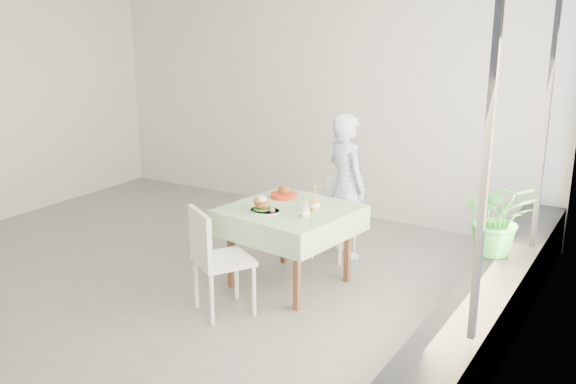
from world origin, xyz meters
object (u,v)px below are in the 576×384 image
Objects in this scene: chair_near at (222,281)px; main_dish at (263,206)px; chair_far at (334,234)px; diner at (346,186)px; cafe_table at (290,237)px; juice_cup_orange at (315,204)px; potted_plant at (498,218)px.

chair_near reaches higher than main_dish.
chair_far is 0.51m from diner.
diner is (0.09, 0.95, 0.28)m from cafe_table.
cafe_table is 4.14× the size of main_dish.
diner is 5.40× the size of juice_cup_orange.
chair_near is 1.05m from juice_cup_orange.
chair_near is at bearing -117.56° from juice_cup_orange.
diner reaches higher than chair_near.
potted_plant is (1.72, 0.44, 0.36)m from cafe_table.
main_dish is (-0.17, -1.06, 0.55)m from chair_far.
chair_near is 1.45× the size of potted_plant.
juice_cup_orange is at bearing 128.80° from diner.
diner is (0.28, 1.72, 0.46)m from chair_near.
diner is 0.93m from juice_cup_orange.
juice_cup_orange is (0.23, 0.03, 0.35)m from cafe_table.
cafe_table is at bearing 114.41° from diner.
main_dish is 0.45× the size of potted_plant.
chair_far is 0.86× the size of chair_near.
cafe_table is 1.81m from potted_plant.
cafe_table is 0.82m from chair_near.
chair_near is (-0.19, -0.77, -0.18)m from cafe_table.
diner is 5.26× the size of main_dish.
chair_far is at bearing 88.40° from cafe_table.
chair_far reaches higher than cafe_table.
diner is 1.19m from main_dish.
potted_plant is (1.86, 0.66, 0.03)m from main_dish.
juice_cup_orange is (0.42, 0.81, 0.52)m from chair_near.
juice_cup_orange is (0.21, -0.81, 0.56)m from chair_far.
diner is at bearing 56.20° from chair_far.
main_dish is (-0.24, -1.17, 0.05)m from diner.
juice_cup_orange reaches higher than chair_near.
juice_cup_orange reaches higher than chair_far.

